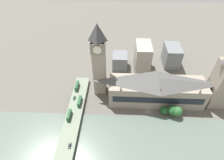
{
  "coord_description": "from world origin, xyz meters",
  "views": [
    {
      "loc": [
        -102.31,
        28.85,
        132.86
      ],
      "look_at": [
        19.48,
        34.29,
        21.2
      ],
      "focal_mm": 28.0,
      "sensor_mm": 36.0,
      "label": 1
    }
  ],
  "objects_px": {
    "clock_tower": "(99,59)",
    "double_decker_bus_rear": "(77,86)",
    "double_decker_bus_lead": "(69,115)",
    "double_decker_bus_mid": "(80,101)",
    "car_northbound_lead": "(70,145)",
    "road_bridge": "(67,143)",
    "car_southbound_mid": "(74,98)",
    "parliament_hall": "(156,90)"
  },
  "relations": [
    {
      "from": "parliament_hall",
      "to": "car_southbound_mid",
      "type": "distance_m",
      "value": 79.34
    },
    {
      "from": "double_decker_bus_mid",
      "to": "car_southbound_mid",
      "type": "relative_size",
      "value": 2.47
    },
    {
      "from": "parliament_hall",
      "to": "double_decker_bus_lead",
      "type": "distance_m",
      "value": 83.37
    },
    {
      "from": "double_decker_bus_lead",
      "to": "car_northbound_lead",
      "type": "bearing_deg",
      "value": -167.02
    },
    {
      "from": "parliament_hall",
      "to": "double_decker_bus_rear",
      "type": "relative_size",
      "value": 7.66
    },
    {
      "from": "parliament_hall",
      "to": "car_southbound_mid",
      "type": "height_order",
      "value": "parliament_hall"
    },
    {
      "from": "double_decker_bus_rear",
      "to": "car_northbound_lead",
      "type": "height_order",
      "value": "double_decker_bus_rear"
    },
    {
      "from": "road_bridge",
      "to": "double_decker_bus_lead",
      "type": "height_order",
      "value": "double_decker_bus_lead"
    },
    {
      "from": "road_bridge",
      "to": "double_decker_bus_mid",
      "type": "height_order",
      "value": "double_decker_bus_mid"
    },
    {
      "from": "clock_tower",
      "to": "road_bridge",
      "type": "bearing_deg",
      "value": 161.44
    },
    {
      "from": "double_decker_bus_rear",
      "to": "double_decker_bus_lead",
      "type": "bearing_deg",
      "value": -179.69
    },
    {
      "from": "parliament_hall",
      "to": "double_decker_bus_rear",
      "type": "bearing_deg",
      "value": 83.21
    },
    {
      "from": "car_northbound_lead",
      "to": "car_southbound_mid",
      "type": "height_order",
      "value": "car_northbound_lead"
    },
    {
      "from": "parliament_hall",
      "to": "road_bridge",
      "type": "relative_size",
      "value": 0.59
    },
    {
      "from": "road_bridge",
      "to": "car_southbound_mid",
      "type": "xyz_separation_m",
      "value": [
        45.72,
        3.29,
        1.55
      ]
    },
    {
      "from": "clock_tower",
      "to": "car_northbound_lead",
      "type": "height_order",
      "value": "clock_tower"
    },
    {
      "from": "parliament_hall",
      "to": "car_southbound_mid",
      "type": "relative_size",
      "value": 18.97
    },
    {
      "from": "clock_tower",
      "to": "double_decker_bus_rear",
      "type": "bearing_deg",
      "value": 93.87
    },
    {
      "from": "double_decker_bus_lead",
      "to": "car_southbound_mid",
      "type": "xyz_separation_m",
      "value": [
        21.75,
        0.13,
        -2.08
      ]
    },
    {
      "from": "double_decker_bus_lead",
      "to": "double_decker_bus_rear",
      "type": "bearing_deg",
      "value": 0.31
    },
    {
      "from": "double_decker_bus_lead",
      "to": "car_southbound_mid",
      "type": "distance_m",
      "value": 21.85
    },
    {
      "from": "clock_tower",
      "to": "car_northbound_lead",
      "type": "xyz_separation_m",
      "value": [
        -65.03,
        17.85,
        -34.83
      ]
    },
    {
      "from": "road_bridge",
      "to": "double_decker_bus_mid",
      "type": "xyz_separation_m",
      "value": [
        40.28,
        -3.11,
        3.42
      ]
    },
    {
      "from": "parliament_hall",
      "to": "car_southbound_mid",
      "type": "bearing_deg",
      "value": 93.96
    },
    {
      "from": "clock_tower",
      "to": "double_decker_bus_lead",
      "type": "relative_size",
      "value": 7.0
    },
    {
      "from": "double_decker_bus_mid",
      "to": "car_southbound_mid",
      "type": "height_order",
      "value": "double_decker_bus_mid"
    },
    {
      "from": "double_decker_bus_lead",
      "to": "double_decker_bus_mid",
      "type": "distance_m",
      "value": 17.47
    },
    {
      "from": "car_northbound_lead",
      "to": "road_bridge",
      "type": "bearing_deg",
      "value": 46.62
    },
    {
      "from": "car_southbound_mid",
      "to": "parliament_hall",
      "type": "bearing_deg",
      "value": -86.04
    },
    {
      "from": "double_decker_bus_lead",
      "to": "car_northbound_lead",
      "type": "distance_m",
      "value": 27.61
    },
    {
      "from": "clock_tower",
      "to": "double_decker_bus_lead",
      "type": "xyz_separation_m",
      "value": [
        -38.2,
        24.03,
        -32.82
      ]
    },
    {
      "from": "car_northbound_lead",
      "to": "clock_tower",
      "type": "bearing_deg",
      "value": -15.35
    },
    {
      "from": "double_decker_bus_lead",
      "to": "double_decker_bus_rear",
      "type": "distance_m",
      "value": 36.56
    },
    {
      "from": "road_bridge",
      "to": "car_northbound_lead",
      "type": "height_order",
      "value": "car_northbound_lead"
    },
    {
      "from": "car_northbound_lead",
      "to": "car_southbound_mid",
      "type": "relative_size",
      "value": 0.94
    },
    {
      "from": "road_bridge",
      "to": "double_decker_bus_lead",
      "type": "bearing_deg",
      "value": 7.51
    },
    {
      "from": "car_southbound_mid",
      "to": "double_decker_bus_lead",
      "type": "bearing_deg",
      "value": -179.65
    },
    {
      "from": "double_decker_bus_lead",
      "to": "double_decker_bus_mid",
      "type": "xyz_separation_m",
      "value": [
        16.31,
        -6.27,
        -0.21
      ]
    },
    {
      "from": "clock_tower",
      "to": "car_southbound_mid",
      "type": "distance_m",
      "value": 45.53
    },
    {
      "from": "parliament_hall",
      "to": "double_decker_bus_mid",
      "type": "height_order",
      "value": "parliament_hall"
    },
    {
      "from": "double_decker_bus_mid",
      "to": "car_southbound_mid",
      "type": "bearing_deg",
      "value": 49.6
    },
    {
      "from": "double_decker_bus_rear",
      "to": "car_northbound_lead",
      "type": "distance_m",
      "value": 63.74
    }
  ]
}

